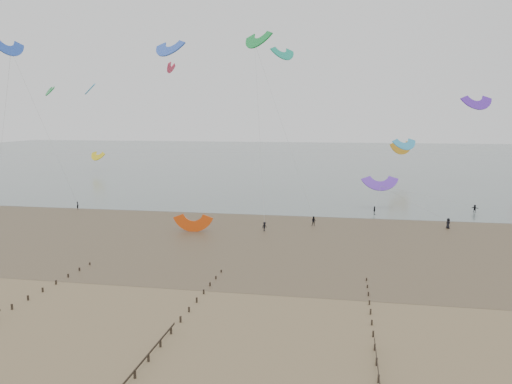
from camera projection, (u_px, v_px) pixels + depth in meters
ground at (156, 305)px, 52.12m from camera, size 500.00×500.00×0.00m
sea_and_shore at (208, 231)px, 86.31m from camera, size 500.00×665.00×0.03m
kitesurfer_lead at (78, 205)px, 106.43m from camera, size 0.72×0.70×1.68m
kitesurfers at (340, 216)px, 95.13m from camera, size 105.79×26.11×1.87m
grounded_kite at (193, 232)px, 85.69m from camera, size 6.00×4.83×3.15m
kites_airborne at (221, 109)px, 136.40m from camera, size 256.33×114.52×38.64m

